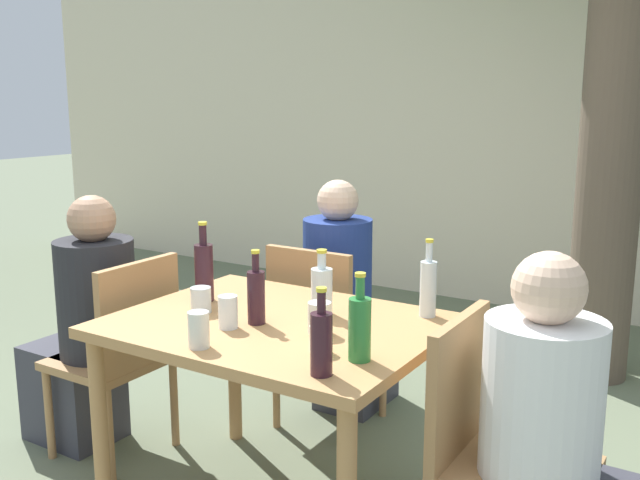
{
  "coord_description": "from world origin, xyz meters",
  "views": [
    {
      "loc": [
        1.45,
        -2.02,
        1.57
      ],
      "look_at": [
        0.0,
        0.3,
        1.02
      ],
      "focal_mm": 40.0,
      "sensor_mm": 36.0,
      "label": 1
    }
  ],
  "objects_px": {
    "person_seated_1": "(569,463)",
    "drinking_glass_0": "(319,339)",
    "wine_bottle_1": "(321,341)",
    "drinking_glass_3": "(228,312)",
    "water_bottle_0": "(322,289)",
    "water_bottle_4": "(428,287)",
    "patio_chair_2": "(321,327)",
    "wine_bottle_3": "(256,295)",
    "green_bottle_2": "(360,327)",
    "person_seated_2": "(346,311)",
    "person_seated_0": "(86,336)",
    "drinking_glass_4": "(201,300)",
    "patio_chair_1": "(490,443)",
    "dining_table_front": "(277,346)",
    "wine_bottle_5": "(204,270)",
    "patio_chair_0": "(123,347)",
    "drinking_glass_1": "(320,318)",
    "drinking_glass_2": "(199,330)"
  },
  "relations": [
    {
      "from": "person_seated_1",
      "to": "drinking_glass_0",
      "type": "height_order",
      "value": "person_seated_1"
    },
    {
      "from": "wine_bottle_1",
      "to": "drinking_glass_3",
      "type": "distance_m",
      "value": 0.54
    },
    {
      "from": "person_seated_1",
      "to": "water_bottle_0",
      "type": "relative_size",
      "value": 4.58
    },
    {
      "from": "water_bottle_4",
      "to": "drinking_glass_3",
      "type": "xyz_separation_m",
      "value": [
        -0.54,
        -0.5,
        -0.05
      ]
    },
    {
      "from": "patio_chair_2",
      "to": "wine_bottle_3",
      "type": "height_order",
      "value": "wine_bottle_3"
    },
    {
      "from": "green_bottle_2",
      "to": "person_seated_2",
      "type": "bearing_deg",
      "value": 121.58
    },
    {
      "from": "person_seated_0",
      "to": "drinking_glass_4",
      "type": "relative_size",
      "value": 11.93
    },
    {
      "from": "patio_chair_1",
      "to": "water_bottle_4",
      "type": "distance_m",
      "value": 0.63
    },
    {
      "from": "person_seated_0",
      "to": "wine_bottle_3",
      "type": "height_order",
      "value": "person_seated_0"
    },
    {
      "from": "dining_table_front",
      "to": "water_bottle_4",
      "type": "relative_size",
      "value": 3.98
    },
    {
      "from": "patio_chair_1",
      "to": "drinking_glass_0",
      "type": "bearing_deg",
      "value": 109.85
    },
    {
      "from": "person_seated_1",
      "to": "water_bottle_4",
      "type": "relative_size",
      "value": 3.89
    },
    {
      "from": "water_bottle_0",
      "to": "wine_bottle_5",
      "type": "distance_m",
      "value": 0.5
    },
    {
      "from": "drinking_glass_0",
      "to": "water_bottle_0",
      "type": "bearing_deg",
      "value": 120.69
    },
    {
      "from": "dining_table_front",
      "to": "wine_bottle_5",
      "type": "bearing_deg",
      "value": 170.59
    },
    {
      "from": "patio_chair_0",
      "to": "drinking_glass_0",
      "type": "height_order",
      "value": "patio_chair_0"
    },
    {
      "from": "wine_bottle_1",
      "to": "patio_chair_2",
      "type": "bearing_deg",
      "value": 121.87
    },
    {
      "from": "water_bottle_0",
      "to": "wine_bottle_5",
      "type": "relative_size",
      "value": 0.78
    },
    {
      "from": "patio_chair_0",
      "to": "drinking_glass_4",
      "type": "xyz_separation_m",
      "value": [
        0.51,
        -0.06,
        0.31
      ]
    },
    {
      "from": "drinking_glass_1",
      "to": "drinking_glass_4",
      "type": "height_order",
      "value": "drinking_glass_1"
    },
    {
      "from": "patio_chair_1",
      "to": "drinking_glass_1",
      "type": "bearing_deg",
      "value": 93.14
    },
    {
      "from": "water_bottle_0",
      "to": "drinking_glass_2",
      "type": "relative_size",
      "value": 2.07
    },
    {
      "from": "water_bottle_0",
      "to": "water_bottle_4",
      "type": "height_order",
      "value": "water_bottle_4"
    },
    {
      "from": "drinking_glass_3",
      "to": "water_bottle_0",
      "type": "bearing_deg",
      "value": 58.08
    },
    {
      "from": "person_seated_1",
      "to": "wine_bottle_1",
      "type": "xyz_separation_m",
      "value": [
        -0.64,
        -0.35,
        0.36
      ]
    },
    {
      "from": "patio_chair_0",
      "to": "person_seated_2",
      "type": "height_order",
      "value": "person_seated_2"
    },
    {
      "from": "patio_chair_2",
      "to": "drinking_glass_0",
      "type": "xyz_separation_m",
      "value": [
        0.53,
        -0.87,
        0.3
      ]
    },
    {
      "from": "water_bottle_0",
      "to": "green_bottle_2",
      "type": "xyz_separation_m",
      "value": [
        0.35,
        -0.34,
        0.01
      ]
    },
    {
      "from": "patio_chair_1",
      "to": "water_bottle_0",
      "type": "relative_size",
      "value": 3.62
    },
    {
      "from": "green_bottle_2",
      "to": "wine_bottle_5",
      "type": "xyz_separation_m",
      "value": [
        -0.84,
        0.25,
        0.02
      ]
    },
    {
      "from": "patio_chair_0",
      "to": "wine_bottle_1",
      "type": "distance_m",
      "value": 1.32
    },
    {
      "from": "drinking_glass_1",
      "to": "patio_chair_1",
      "type": "bearing_deg",
      "value": 3.14
    },
    {
      "from": "wine_bottle_3",
      "to": "drinking_glass_3",
      "type": "distance_m",
      "value": 0.12
    },
    {
      "from": "wine_bottle_1",
      "to": "drinking_glass_4",
      "type": "xyz_separation_m",
      "value": [
        -0.71,
        0.28,
        -0.05
      ]
    },
    {
      "from": "wine_bottle_1",
      "to": "water_bottle_4",
      "type": "height_order",
      "value": "water_bottle_4"
    },
    {
      "from": "patio_chair_1",
      "to": "drinking_glass_1",
      "type": "relative_size",
      "value": 8.13
    },
    {
      "from": "dining_table_front",
      "to": "person_seated_2",
      "type": "xyz_separation_m",
      "value": [
        -0.23,
        0.92,
        -0.14
      ]
    },
    {
      "from": "person_seated_2",
      "to": "drinking_glass_1",
      "type": "distance_m",
      "value": 1.09
    },
    {
      "from": "water_bottle_4",
      "to": "drinking_glass_3",
      "type": "height_order",
      "value": "water_bottle_4"
    },
    {
      "from": "patio_chair_1",
      "to": "patio_chair_0",
      "type": "bearing_deg",
      "value": 90.0
    },
    {
      "from": "green_bottle_2",
      "to": "drinking_glass_3",
      "type": "bearing_deg",
      "value": 176.89
    },
    {
      "from": "patio_chair_0",
      "to": "wine_bottle_3",
      "type": "distance_m",
      "value": 0.85
    },
    {
      "from": "dining_table_front",
      "to": "drinking_glass_3",
      "type": "relative_size",
      "value": 9.93
    },
    {
      "from": "dining_table_front",
      "to": "patio_chair_1",
      "type": "height_order",
      "value": "patio_chair_1"
    },
    {
      "from": "patio_chair_2",
      "to": "person_seated_1",
      "type": "height_order",
      "value": "person_seated_1"
    },
    {
      "from": "dining_table_front",
      "to": "drinking_glass_2",
      "type": "height_order",
      "value": "drinking_glass_2"
    },
    {
      "from": "wine_bottle_3",
      "to": "wine_bottle_1",
      "type": "bearing_deg",
      "value": -32.37
    },
    {
      "from": "water_bottle_4",
      "to": "drinking_glass_1",
      "type": "bearing_deg",
      "value": -121.99
    },
    {
      "from": "patio_chair_0",
      "to": "patio_chair_1",
      "type": "bearing_deg",
      "value": 90.0
    },
    {
      "from": "person_seated_1",
      "to": "wine_bottle_1",
      "type": "height_order",
      "value": "person_seated_1"
    }
  ]
}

